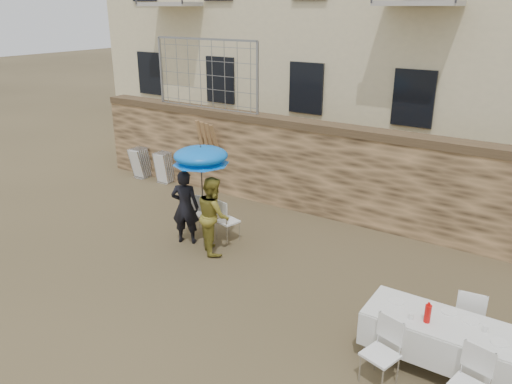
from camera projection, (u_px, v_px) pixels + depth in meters
The scene contains 15 objects.
ground at pixel (167, 300), 8.63m from camera, with size 80.00×80.00×0.00m, color brown.
stone_wall at pixel (305, 167), 12.16m from camera, with size 13.00×0.50×2.20m, color olive.
chain_link_fence at pixel (206, 75), 13.01m from camera, with size 3.20×0.06×1.80m, color gray, non-canonical shape.
man_suit at pixel (185, 207), 10.51m from camera, with size 0.59×0.39×1.62m, color black.
woman_dress at pixel (213, 215), 10.12m from camera, with size 0.78×0.61×1.61m, color gold.
umbrella at pixel (201, 159), 10.00m from camera, with size 1.15×1.15×2.02m.
couple_chair_left at pixel (202, 213), 11.05m from camera, with size 0.48×0.48×0.96m, color white, non-canonical shape.
couple_chair_right at pixel (228, 220), 10.69m from camera, with size 0.48×0.48×0.96m, color white, non-canonical shape.
banquet_table at pixel (444, 324), 6.76m from camera, with size 2.10×0.85×0.78m.
soda_bottle at pixel (428, 314), 6.69m from camera, with size 0.09×0.09×0.26m, color red.
table_chair_front_left at pixel (380, 353), 6.57m from camera, with size 0.48×0.48×0.96m, color white, non-canonical shape.
table_chair_back at pixel (470, 316), 7.37m from camera, with size 0.48×0.48×0.96m, color white, non-canonical shape.
chair_stack_left at pixel (146, 161), 14.86m from camera, with size 0.46×0.55×0.92m, color white, non-canonical shape.
chair_stack_right at pixel (168, 166), 14.40m from camera, with size 0.46×0.47×0.92m, color white, non-canonical shape.
wood_planks at pixel (213, 156), 13.44m from camera, with size 0.70×0.20×2.00m, color #A37749, non-canonical shape.
Camera 1 is at (5.38, -5.36, 4.77)m, focal length 35.00 mm.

